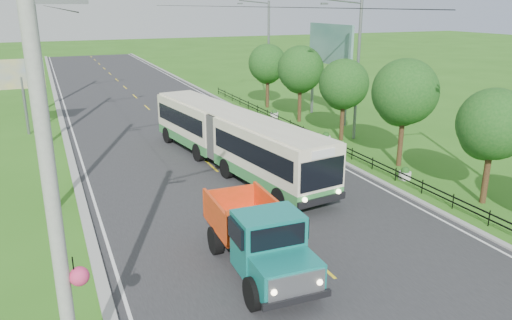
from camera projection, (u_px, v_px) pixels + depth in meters
ground at (319, 264)px, 17.54m from camera, size 240.00×240.00×0.00m
road at (176, 134)px, 35.07m from camera, size 14.00×120.00×0.02m
curb_left at (67, 144)px, 32.35m from camera, size 0.40×120.00×0.15m
curb_right at (268, 124)px, 37.75m from camera, size 0.30×120.00×0.10m
edge_line_left at (76, 143)px, 32.58m from camera, size 0.12×120.00×0.00m
edge_line_right at (262, 125)px, 37.57m from camera, size 0.12×120.00×0.00m
centre_dash at (319, 264)px, 17.53m from camera, size 0.12×2.20×0.00m
railing_right at (318, 138)px, 32.73m from camera, size 0.04×40.00×0.60m
pole_nearest at (55, 197)px, 10.33m from camera, size 3.51×0.44×10.00m
pole_near at (43, 95)px, 20.80m from camera, size 3.51×0.32×10.00m
pole_mid at (39, 65)px, 31.32m from camera, size 3.51×0.32×10.00m
pole_far at (38, 49)px, 41.85m from camera, size 3.51×0.32×10.00m
tree_second at (491, 127)px, 22.06m from camera, size 3.18×3.26×5.30m
tree_third at (404, 95)px, 27.18m from camera, size 3.60×3.62×6.00m
tree_fourth at (343, 86)px, 32.56m from camera, size 3.24×3.31×5.40m
tree_fifth at (300, 71)px, 37.74m from camera, size 3.48×3.52×5.80m
tree_back at (267, 65)px, 43.07m from camera, size 3.30×3.36×5.50m
streetlight_mid at (356, 66)px, 32.34m from camera, size 3.02×0.20×9.07m
streetlight_far at (267, 49)px, 44.62m from camera, size 3.02×0.20×9.07m
planter_near at (405, 174)px, 25.94m from camera, size 0.64×0.64×0.67m
planter_mid at (326, 138)px, 32.96m from camera, size 0.64×0.64×0.67m
planter_far at (274, 114)px, 39.97m from camera, size 0.64×0.64×0.67m
billboard_left at (21, 79)px, 33.86m from camera, size 3.00×0.20×5.20m
billboard_right at (330, 50)px, 38.09m from camera, size 0.24×6.00×7.30m
bus at (232, 135)px, 27.41m from camera, size 4.81×15.96×3.04m
dump_truck at (259, 234)px, 16.69m from camera, size 2.44×5.90×2.45m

